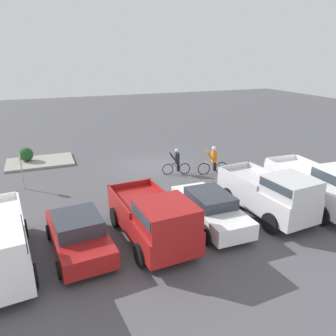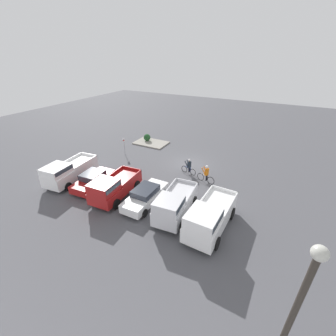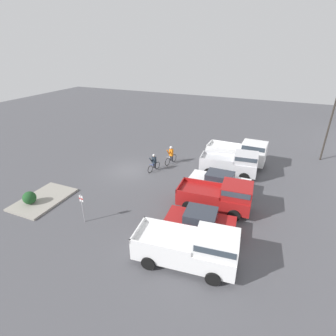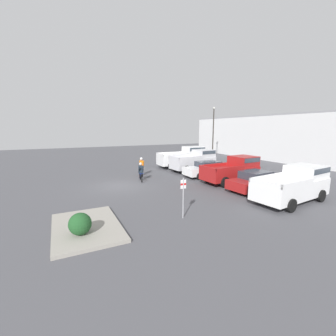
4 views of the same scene
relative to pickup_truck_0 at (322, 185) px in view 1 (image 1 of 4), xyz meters
The scene contains 11 objects.
ground_plane 10.56m from the pickup_truck_0, 59.46° to the right, with size 80.00×80.00×0.00m, color #4C4C51.
pickup_truck_0 is the anchor object (origin of this frame).
pickup_truck_1 2.76m from the pickup_truck_0, ahead, with size 2.48×4.95×2.25m.
sedan_0 5.65m from the pickup_truck_0, ahead, with size 1.94×4.69×1.45m.
pickup_truck_2 8.35m from the pickup_truck_0, ahead, with size 2.53×5.13×2.16m.
sedan_1 11.21m from the pickup_truck_0, ahead, with size 2.28×4.38×1.47m.
cyclist_0 8.35m from the pickup_truck_0, 57.50° to the right, with size 1.73×0.55×1.65m.
cyclist_1 6.66m from the pickup_truck_0, 69.15° to the right, with size 1.86×0.55×1.80m.
fire_lane_sign 15.41m from the pickup_truck_0, 30.73° to the right, with size 0.06×0.30×2.10m.
curb_island 17.57m from the pickup_truck_0, 45.22° to the right, with size 4.34×2.88×0.15m, color gray.
shrub 18.36m from the pickup_truck_0, 44.10° to the right, with size 0.93×0.93×0.93m.
Camera 1 is at (6.66, 19.64, 7.08)m, focal length 35.00 mm.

